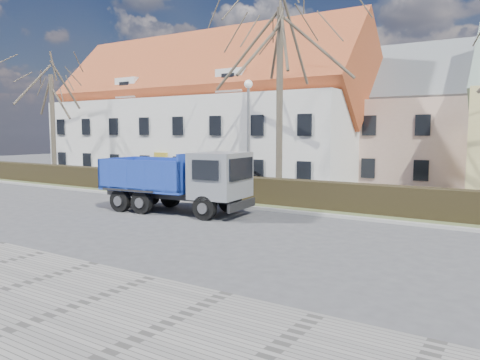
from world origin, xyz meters
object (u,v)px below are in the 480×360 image
Objects in this scene: dump_truck at (171,181)px; streetlight at (248,140)px; cart_frame at (215,199)px; parked_car_a at (249,180)px.

streetlight is (1.00, 5.16, 1.81)m from dump_truck.
streetlight is 9.11× the size of cart_frame.
streetlight is 4.41m from parked_car_a.
dump_truck is 2.84m from cart_frame.
cart_frame is (0.70, 2.51, -1.12)m from dump_truck.
parked_car_a is at bearing 90.30° from dump_truck.
parked_car_a is (-0.84, 8.25, -0.75)m from dump_truck.
parked_car_a is (-1.55, 5.73, 0.38)m from cart_frame.
streetlight is at bearing -169.56° from parked_car_a.
streetlight is at bearing 73.50° from dump_truck.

